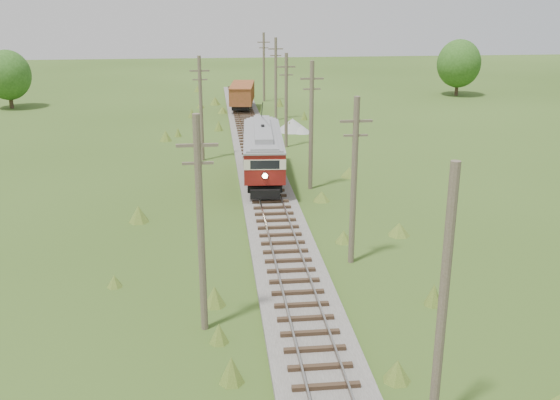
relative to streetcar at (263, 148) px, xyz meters
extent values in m
cube|color=#605B54|center=(0.00, 0.80, -2.42)|extent=(3.60, 96.00, 0.25)
cube|color=#726659|center=(-0.72, 0.80, -2.06)|extent=(0.08, 96.00, 0.17)
cube|color=#726659|center=(0.72, 0.80, -2.06)|extent=(0.08, 96.00, 0.17)
cube|color=#2D2116|center=(0.00, 0.80, -2.21)|extent=(2.40, 96.00, 0.16)
cube|color=black|center=(0.00, 0.00, -1.55)|extent=(2.93, 10.77, 0.43)
cube|color=maroon|center=(0.00, 0.00, -0.58)|extent=(3.39, 11.72, 1.06)
cube|color=beige|center=(0.00, 0.00, 0.28)|extent=(3.42, 11.78, 0.68)
cube|color=black|center=(0.00, 0.00, 0.28)|extent=(3.42, 11.26, 0.53)
cube|color=maroon|center=(0.00, 0.00, 0.77)|extent=(3.39, 11.72, 0.29)
cube|color=gray|center=(0.00, 0.00, 1.09)|extent=(3.45, 11.84, 0.37)
cube|color=gray|center=(0.00, 0.00, 1.41)|extent=(1.74, 8.74, 0.39)
sphere|color=#FFF2BF|center=(-0.35, -5.86, -0.44)|extent=(0.35, 0.35, 0.35)
cylinder|color=black|center=(0.10, 1.74, 2.50)|extent=(0.33, 4.49, 1.86)
cylinder|color=black|center=(-0.99, -4.33, -1.60)|extent=(0.16, 0.78, 0.77)
cylinder|color=black|center=(0.46, -4.42, -1.60)|extent=(0.16, 0.78, 0.77)
cylinder|color=black|center=(-0.46, 4.42, -1.60)|extent=(0.16, 0.78, 0.77)
cylinder|color=black|center=(0.99, 4.33, -1.60)|extent=(0.16, 0.78, 0.77)
cube|color=black|center=(0.00, 29.87, -1.64)|extent=(2.81, 7.16, 0.48)
cube|color=brown|center=(0.00, 29.87, -0.43)|extent=(3.40, 7.98, 1.94)
cube|color=brown|center=(0.00, 29.87, 0.58)|extent=(3.47, 8.14, 0.12)
cylinder|color=black|center=(-0.99, 27.65, -1.60)|extent=(0.21, 0.78, 0.77)
cylinder|color=black|center=(0.45, 27.48, -1.60)|extent=(0.21, 0.78, 0.77)
cylinder|color=black|center=(-0.45, 32.26, -1.60)|extent=(0.21, 0.78, 0.77)
cylinder|color=black|center=(0.99, 32.09, -1.60)|extent=(0.21, 0.78, 0.77)
cone|color=gray|center=(4.49, 17.78, -1.91)|extent=(3.38, 3.38, 1.27)
cone|color=gray|center=(5.34, 16.72, -2.17)|extent=(1.90, 1.90, 0.74)
cylinder|color=brown|center=(3.10, -28.20, 1.86)|extent=(0.30, 0.30, 8.80)
cylinder|color=brown|center=(3.30, -15.20, 1.76)|extent=(0.30, 0.30, 8.60)
cube|color=brown|center=(3.30, -15.20, 4.86)|extent=(1.60, 0.12, 0.12)
cube|color=brown|center=(3.30, -15.20, 4.16)|extent=(1.20, 0.10, 0.10)
cylinder|color=brown|center=(3.20, -2.20, 1.96)|extent=(0.30, 0.30, 9.00)
cube|color=brown|center=(3.20, -2.20, 5.26)|extent=(1.60, 0.12, 0.12)
cube|color=brown|center=(3.20, -2.20, 4.56)|extent=(1.20, 0.10, 0.10)
cylinder|color=brown|center=(3.00, 10.80, 1.66)|extent=(0.30, 0.30, 8.40)
cube|color=brown|center=(3.00, 10.80, 4.66)|extent=(1.60, 0.12, 0.12)
cube|color=brown|center=(3.00, 10.80, 3.96)|extent=(1.20, 0.10, 0.10)
cylinder|color=brown|center=(3.40, 23.80, 1.91)|extent=(0.30, 0.30, 8.90)
cube|color=brown|center=(3.40, 23.80, 5.16)|extent=(1.60, 0.12, 0.12)
cube|color=brown|center=(3.40, 23.80, 4.46)|extent=(1.20, 0.10, 0.10)
cylinder|color=brown|center=(3.20, 36.80, 1.81)|extent=(0.30, 0.30, 8.70)
cube|color=brown|center=(3.20, 36.80, 4.96)|extent=(1.60, 0.12, 0.12)
cube|color=brown|center=(3.20, 36.80, 4.26)|extent=(1.20, 0.10, 0.10)
cylinder|color=brown|center=(-4.20, -21.20, 1.96)|extent=(0.30, 0.30, 9.00)
cube|color=brown|center=(-4.20, -21.20, 5.26)|extent=(1.60, 0.12, 0.12)
cube|color=brown|center=(-4.20, -21.20, 4.56)|extent=(1.20, 0.10, 0.10)
cylinder|color=brown|center=(-4.50, 6.80, 1.76)|extent=(0.30, 0.30, 8.60)
cube|color=brown|center=(-4.50, 6.80, 4.86)|extent=(1.60, 0.12, 0.12)
cube|color=brown|center=(-4.50, 6.80, 4.16)|extent=(1.20, 0.10, 0.10)
cylinder|color=#38281C|center=(-28.00, 34.80, -1.37)|extent=(0.50, 0.50, 2.34)
ellipsoid|color=#254E17|center=(-28.00, 34.80, 1.49)|extent=(5.46, 5.46, 6.01)
cylinder|color=#38281C|center=(30.00, 38.80, -1.28)|extent=(0.50, 0.50, 2.52)
ellipsoid|color=#254E17|center=(30.00, 38.80, 1.80)|extent=(5.88, 5.88, 6.47)
camera|label=1|loc=(-3.59, -44.34, 10.63)|focal=40.00mm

